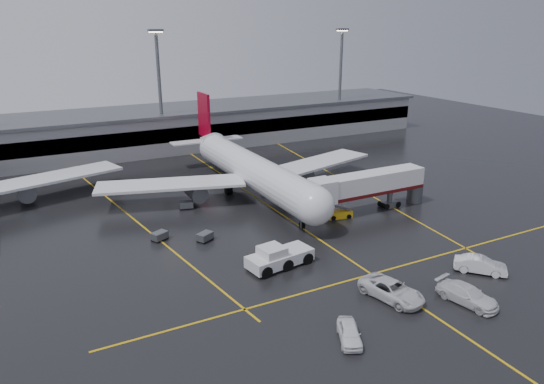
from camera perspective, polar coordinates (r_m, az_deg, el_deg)
ground at (r=73.96m, az=0.65°, el=-2.27°), size 220.00×220.00×0.00m
apron_line_centre at (r=73.96m, az=0.65°, el=-2.26°), size 0.25×90.00×0.02m
apron_line_stop at (r=57.26m, az=11.29°, el=-9.18°), size 60.00×0.25×0.02m
apron_line_left at (r=76.63m, az=-16.32°, el=-2.29°), size 9.99×69.35×0.02m
apron_line_right at (r=91.06m, az=7.66°, el=1.62°), size 7.57×69.64×0.02m
terminal at (r=115.71m, az=-10.76°, el=7.30°), size 122.00×19.00×8.60m
light_mast_mid at (r=107.17m, az=-12.72°, el=11.80°), size 3.00×1.20×25.45m
light_mast_right at (r=126.56m, az=7.81°, el=13.05°), size 3.00×1.20×25.45m
main_airliner at (r=80.87m, az=-2.60°, el=2.69°), size 48.80×45.60×14.10m
jet_bridge at (r=74.20m, az=10.99°, el=0.66°), size 19.90×3.40×6.05m
pushback_tractor at (r=57.39m, az=0.71°, el=-7.49°), size 8.15×4.32×2.78m
belt_loader at (r=72.26m, az=7.71°, el=-2.49°), size 3.77×2.33×2.23m
service_van_a at (r=52.59m, az=13.50°, el=-10.84°), size 4.60×7.39×1.91m
service_van_b at (r=54.11m, az=21.39°, el=-10.85°), size 3.73×6.63×1.82m
service_van_c at (r=60.78m, az=22.69°, el=-7.68°), size 5.19×5.45×1.84m
service_van_d at (r=45.83m, az=8.82°, el=-15.58°), size 3.60×4.83×1.53m
baggage_cart_a at (r=64.62m, az=-7.66°, el=-5.03°), size 2.38×2.10×1.12m
baggage_cart_b at (r=65.87m, az=-12.72°, el=-4.87°), size 2.37×2.05×1.12m
baggage_cart_c at (r=76.06m, az=-9.76°, el=-1.45°), size 2.24×1.72×1.12m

